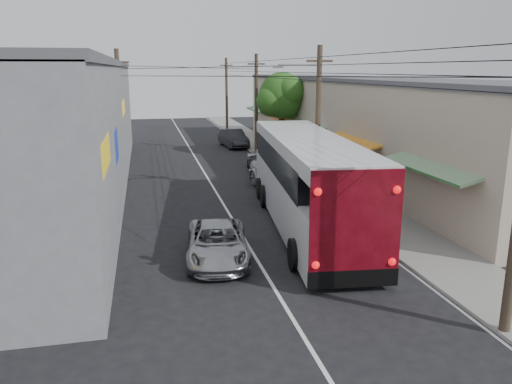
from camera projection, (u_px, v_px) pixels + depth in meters
ground at (293, 319)px, 13.94m from camera, size 120.00×120.00×0.00m
sidewalk at (300, 170)px, 34.26m from camera, size 3.00×80.00×0.12m
building_right at (351, 121)px, 36.36m from camera, size 7.09×40.00×6.25m
building_left at (60, 126)px, 28.33m from camera, size 7.20×36.00×7.25m
utility_poles at (251, 111)px, 32.88m from camera, size 11.80×45.28×8.00m
street_tree at (283, 97)px, 38.93m from camera, size 4.40×4.00×6.60m
coach_bus at (307, 180)px, 21.74m from camera, size 4.36×14.09×4.00m
jeepney at (217, 243)px, 18.13m from camera, size 2.71×4.94×1.31m
parked_suv at (284, 176)px, 28.28m from camera, size 3.41×6.63×1.84m
parked_car_mid at (260, 161)px, 34.18m from camera, size 2.05×4.10×1.34m
parked_car_far at (233, 138)px, 44.55m from camera, size 2.18×4.97×1.59m
pedestrian_near at (349, 198)px, 23.34m from camera, size 0.66×0.51×1.60m
pedestrian_far at (348, 177)px, 27.82m from camera, size 0.99×0.92×1.62m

